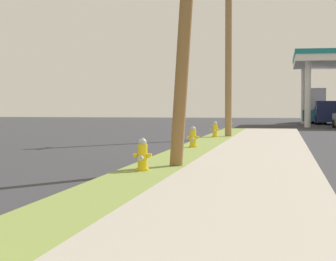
% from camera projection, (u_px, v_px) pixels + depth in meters
% --- Properties ---
extents(fire_hydrant_second, '(0.42, 0.38, 0.74)m').
position_uv_depth(fire_hydrant_second, '(142.00, 156.00, 14.12)').
color(fire_hydrant_second, yellow).
rests_on(fire_hydrant_second, grass_verge).
extents(fire_hydrant_third, '(0.42, 0.37, 0.74)m').
position_uv_depth(fire_hydrant_third, '(193.00, 138.00, 22.08)').
color(fire_hydrant_third, yellow).
rests_on(fire_hydrant_third, grass_verge).
extents(fire_hydrant_fourth, '(0.42, 0.37, 0.74)m').
position_uv_depth(fire_hydrant_fourth, '(215.00, 130.00, 29.15)').
color(fire_hydrant_fourth, yellow).
rests_on(fire_hydrant_fourth, grass_verge).
extents(fire_hydrant_fifth, '(0.42, 0.38, 0.74)m').
position_uv_depth(fire_hydrant_fifth, '(229.00, 124.00, 38.24)').
color(fire_hydrant_fifth, yellow).
rests_on(fire_hydrant_fifth, grass_verge).
extents(utility_pole_background, '(0.35, 1.40, 8.66)m').
position_uv_depth(utility_pole_background, '(229.00, 44.00, 29.70)').
color(utility_pole_background, '#937047').
rests_on(utility_pole_background, grass_verge).
extents(truck_navy_on_apron, '(2.23, 5.44, 1.97)m').
position_uv_depth(truck_navy_on_apron, '(326.00, 113.00, 53.08)').
color(truck_navy_on_apron, navy).
rests_on(truck_navy_on_apron, ground).
extents(truck_teal_at_far_bay, '(2.44, 6.50, 3.11)m').
position_uv_depth(truck_teal_at_far_bay, '(315.00, 107.00, 56.89)').
color(truck_teal_at_far_bay, '#197075').
rests_on(truck_teal_at_far_bay, ground).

